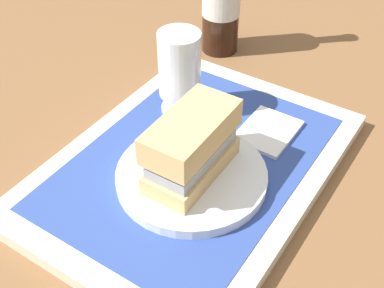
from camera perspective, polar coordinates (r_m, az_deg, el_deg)
The scene contains 7 objects.
ground_plane at distance 0.69m, azimuth -0.00°, elevation -3.14°, with size 3.00×3.00×0.00m, color brown.
tray at distance 0.68m, azimuth -0.00°, elevation -2.54°, with size 0.44×0.32×0.02m, color beige.
placemat at distance 0.67m, azimuth -0.00°, elevation -1.89°, with size 0.38×0.27×0.00m, color #2D4793.
plate at distance 0.64m, azimuth -0.05°, elevation -3.58°, with size 0.19×0.19×0.01m, color white.
sandwich at distance 0.61m, azimuth 0.12°, elevation -0.04°, with size 0.13×0.07×0.08m.
beer_glass at distance 0.72m, azimuth -1.39°, elevation 8.37°, with size 0.06×0.06×0.12m.
napkin_folded at distance 0.72m, azimuth 8.43°, elevation 1.42°, with size 0.09×0.07×0.01m, color white.
Camera 1 is at (-0.41, -0.27, 0.48)m, focal length 47.99 mm.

